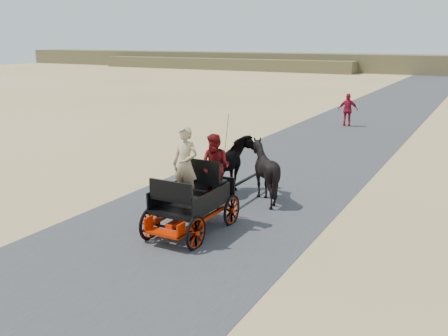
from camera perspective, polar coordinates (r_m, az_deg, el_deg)
The scene contains 10 objects.
ground at distance 11.22m, azimuth -8.35°, elevation -9.21°, with size 140.00×140.00×0.00m, color tan.
road at distance 11.21m, azimuth -8.35°, elevation -9.18°, with size 6.00×140.00×0.01m, color #38383A.
ridge_far at distance 70.52m, azimuth 23.69°, elevation 10.74°, with size 140.00×6.00×2.40m, color brown.
ridge_near at distance 75.53m, azimuth -0.36°, elevation 11.81°, with size 40.00×4.00×1.60m, color brown.
carriage at distance 12.01m, azimuth -3.65°, elevation -5.58°, with size 1.30×2.40×0.72m, color black, non-canonical shape.
horse_left at distance 14.61m, azimuth 0.71°, elevation 0.14°, with size 0.91×2.01×1.70m, color black.
horse_right at distance 14.15m, azimuth 4.66°, elevation -0.38°, with size 1.37×1.54×1.70m, color black.
driver_man at distance 11.78m, azimuth -4.44°, elevation 0.42°, with size 0.66×0.43×1.80m, color tan.
passenger_woman at distance 12.01m, azimuth -1.01°, elevation 0.19°, with size 0.77×0.60×1.58m, color #660C0F.
pedestrian at distance 27.02m, azimuth 13.98°, elevation 6.45°, with size 1.01×0.42×1.73m, color maroon.
Camera 1 is at (6.23, -8.16, 4.50)m, focal length 40.00 mm.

